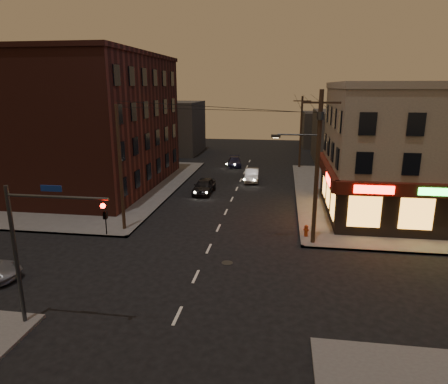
% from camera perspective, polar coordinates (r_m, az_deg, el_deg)
% --- Properties ---
extents(ground, '(120.00, 120.00, 0.00)m').
position_cam_1_polar(ground, '(22.91, -4.06, -11.95)').
color(ground, black).
rests_on(ground, ground).
extents(sidewalk_ne, '(24.00, 28.00, 0.15)m').
position_cam_1_polar(sidewalk_ne, '(42.46, 26.57, -0.70)').
color(sidewalk_ne, '#514F4C').
rests_on(sidewalk_ne, ground).
extents(sidewalk_nw, '(24.00, 28.00, 0.15)m').
position_cam_1_polar(sidewalk_nw, '(46.14, -21.13, 1.02)').
color(sidewalk_nw, '#514F4C').
rests_on(sidewalk_nw, ground).
extents(pizza_building, '(15.85, 12.85, 10.50)m').
position_cam_1_polar(pizza_building, '(35.61, 27.05, 5.22)').
color(pizza_building, tan).
rests_on(pizza_building, sidewalk_ne).
extents(brick_apartment, '(12.00, 20.00, 13.00)m').
position_cam_1_polar(brick_apartment, '(43.50, -17.86, 9.33)').
color(brick_apartment, '#431C15').
rests_on(brick_apartment, sidewalk_nw).
extents(bg_building_ne_a, '(10.00, 12.00, 7.00)m').
position_cam_1_polar(bg_building_ne_a, '(59.10, 17.68, 7.55)').
color(bg_building_ne_a, '#3F3D3A').
rests_on(bg_building_ne_a, ground).
extents(bg_building_nw, '(9.00, 10.00, 8.00)m').
position_cam_1_polar(bg_building_nw, '(64.69, -7.50, 9.14)').
color(bg_building_nw, '#3F3D3A').
rests_on(bg_building_nw, ground).
extents(bg_building_ne_b, '(8.00, 8.00, 6.00)m').
position_cam_1_polar(bg_building_ne_b, '(72.70, 14.38, 8.63)').
color(bg_building_ne_b, '#3F3D3A').
rests_on(bg_building_ne_b, ground).
extents(utility_pole_main, '(4.20, 0.44, 10.00)m').
position_cam_1_polar(utility_pole_main, '(26.23, 12.98, 4.48)').
color(utility_pole_main, '#382619').
rests_on(utility_pole_main, sidewalk_ne).
extents(utility_pole_far, '(0.26, 0.26, 9.00)m').
position_cam_1_polar(utility_pole_far, '(52.30, 10.92, 8.38)').
color(utility_pole_far, '#382619').
rests_on(utility_pole_far, sidewalk_ne).
extents(utility_pole_west, '(0.24, 0.24, 9.00)m').
position_cam_1_polar(utility_pole_west, '(29.32, -14.57, 3.24)').
color(utility_pole_west, '#382619').
rests_on(utility_pole_west, sidewalk_nw).
extents(traffic_signal, '(4.49, 0.32, 6.47)m').
position_cam_1_polar(traffic_signal, '(18.59, -25.32, -5.99)').
color(traffic_signal, '#333538').
rests_on(traffic_signal, ground).
extents(sedan_near, '(1.93, 4.43, 1.49)m').
position_cam_1_polar(sedan_near, '(39.62, -2.86, 0.86)').
color(sedan_near, black).
rests_on(sedan_near, ground).
extents(sedan_mid, '(1.72, 4.35, 1.41)m').
position_cam_1_polar(sedan_mid, '(44.75, 3.98, 2.42)').
color(sedan_mid, slate).
rests_on(sedan_mid, ground).
extents(sedan_far, '(2.26, 4.38, 1.21)m').
position_cam_1_polar(sedan_far, '(53.25, 1.53, 4.35)').
color(sedan_far, '#1C1D39').
rests_on(sedan_far, ground).
extents(fire_hydrant, '(0.39, 0.39, 0.85)m').
position_cam_1_polar(fire_hydrant, '(28.55, 11.65, -5.34)').
color(fire_hydrant, '#9A310E').
rests_on(fire_hydrant, sidewalk_ne).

